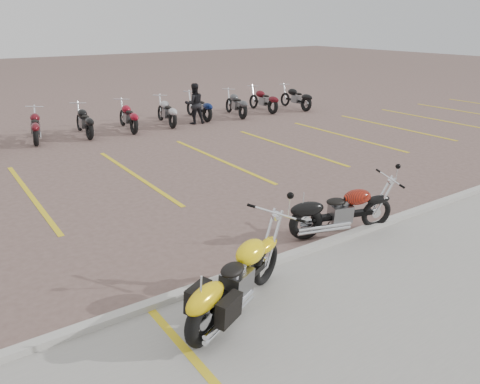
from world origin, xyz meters
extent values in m
plane|color=#735952|center=(0.00, 0.00, 0.00)|extent=(100.00, 100.00, 0.00)
cube|color=#9E9B93|center=(0.00, -4.50, 0.01)|extent=(60.00, 5.00, 0.01)
cube|color=#ADAAA3|center=(0.00, -2.00, 0.06)|extent=(60.00, 0.18, 0.12)
torus|color=black|center=(-0.49, -2.39, 0.35)|extent=(0.70, 0.41, 0.71)
torus|color=black|center=(-2.03, -3.12, 0.35)|extent=(0.76, 0.49, 0.76)
cube|color=black|center=(-1.26, -2.75, 0.42)|extent=(1.35, 0.73, 0.11)
cube|color=slate|center=(-1.31, -2.78, 0.48)|extent=(0.56, 0.49, 0.37)
ellipsoid|color=yellow|center=(-0.98, -2.62, 0.81)|extent=(0.72, 0.59, 0.33)
ellipsoid|color=black|center=(-1.44, -2.84, 0.77)|extent=(0.51, 0.44, 0.13)
torus|color=black|center=(2.66, -1.97, 0.32)|extent=(0.66, 0.29, 0.65)
torus|color=black|center=(1.16, -1.53, 0.32)|extent=(0.71, 0.36, 0.69)
cube|color=black|center=(1.91, -1.75, 0.38)|extent=(1.29, 0.48, 0.10)
cube|color=slate|center=(1.86, -1.74, 0.44)|extent=(0.49, 0.41, 0.34)
ellipsoid|color=black|center=(2.18, -1.83, 0.74)|extent=(0.65, 0.47, 0.30)
ellipsoid|color=black|center=(1.74, -1.70, 0.70)|extent=(0.45, 0.36, 0.12)
imported|color=black|center=(4.66, 9.01, 0.81)|extent=(0.89, 0.75, 1.62)
camera|label=1|loc=(-4.51, -7.57, 4.01)|focal=35.00mm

